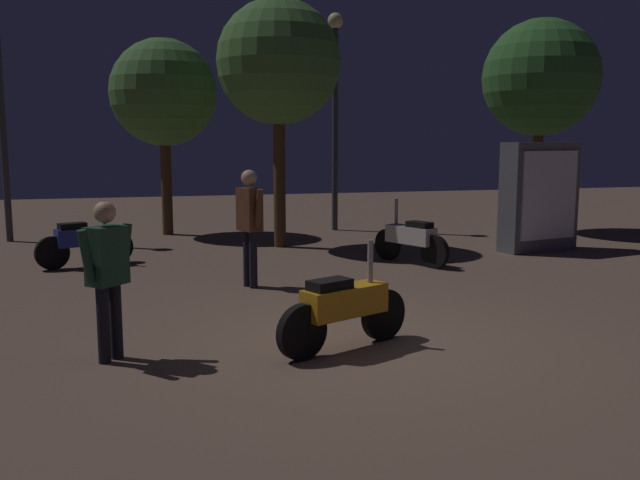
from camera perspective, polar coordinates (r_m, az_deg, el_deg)
ground_plane at (r=7.47m, az=4.32°, el=-8.35°), size 40.00×40.00×0.00m
motorcycle_orange_foreground at (r=7.04m, az=2.04°, el=-5.68°), size 1.56×0.77×1.11m
motorcycle_blue_parked_left at (r=12.33m, az=-19.01°, el=-0.07°), size 1.58×0.70×1.11m
motorcycle_white_parked_right at (r=11.98m, az=7.57°, el=0.08°), size 0.80×1.54×1.11m
person_rider_beside at (r=9.97m, az=-5.89°, el=1.88°), size 0.37×0.64×1.72m
person_bystander_far at (r=6.89m, az=-17.31°, el=-2.21°), size 0.53×0.53×1.57m
streetlamp_near at (r=16.34m, az=1.27°, el=12.04°), size 0.36×0.36×5.04m
tree_left_bg at (r=16.88m, az=17.93°, el=12.68°), size 2.66×2.66×4.89m
tree_center_bg at (r=15.94m, az=-12.90°, el=11.82°), size 2.37×2.37×4.38m
tree_right_bg at (r=13.81m, az=-3.48°, el=14.49°), size 2.44×2.44×4.87m
kiosk_billboard at (r=13.92m, az=17.82°, el=3.44°), size 1.67×0.84×2.10m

